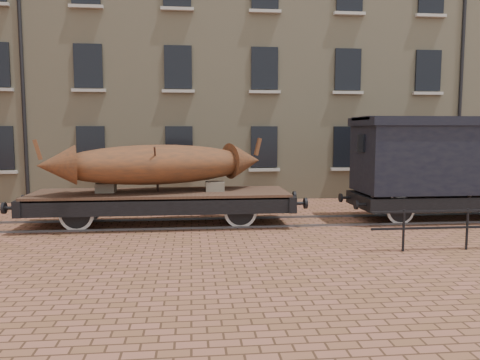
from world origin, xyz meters
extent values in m
plane|color=brown|center=(0.00, 0.00, 0.00)|extent=(90.00, 90.00, 0.00)
cube|color=tan|center=(3.00, 10.00, 7.00)|extent=(40.00, 10.00, 14.00)
cube|color=#ADAAA1|center=(-9.50, 4.90, 1.25)|extent=(1.30, 0.18, 0.12)
cube|color=black|center=(-6.00, 4.96, 2.20)|extent=(1.10, 0.12, 1.70)
cube|color=#ADAAA1|center=(-6.00, 4.90, 1.25)|extent=(1.30, 0.18, 0.12)
cube|color=black|center=(-2.50, 4.96, 2.20)|extent=(1.10, 0.12, 1.70)
cube|color=#ADAAA1|center=(-2.50, 4.90, 1.25)|extent=(1.30, 0.18, 0.12)
cube|color=black|center=(1.00, 4.96, 2.20)|extent=(1.10, 0.12, 1.70)
cube|color=#ADAAA1|center=(1.00, 4.90, 1.25)|extent=(1.30, 0.18, 0.12)
cube|color=black|center=(4.50, 4.96, 2.20)|extent=(1.10, 0.12, 1.70)
cube|color=#ADAAA1|center=(4.50, 4.90, 1.25)|extent=(1.30, 0.18, 0.12)
cube|color=black|center=(8.00, 4.96, 2.20)|extent=(1.10, 0.12, 1.70)
cube|color=#ADAAA1|center=(8.00, 4.90, 1.25)|extent=(1.30, 0.18, 0.12)
cube|color=black|center=(-6.00, 4.96, 5.40)|extent=(1.10, 0.12, 1.70)
cube|color=#ADAAA1|center=(-6.00, 4.90, 4.45)|extent=(1.30, 0.18, 0.12)
cube|color=black|center=(-2.50, 4.96, 5.40)|extent=(1.10, 0.12, 1.70)
cube|color=#ADAAA1|center=(-2.50, 4.90, 4.45)|extent=(1.30, 0.18, 0.12)
cube|color=black|center=(1.00, 4.96, 5.40)|extent=(1.10, 0.12, 1.70)
cube|color=#ADAAA1|center=(1.00, 4.90, 4.45)|extent=(1.30, 0.18, 0.12)
cube|color=black|center=(4.50, 4.96, 5.40)|extent=(1.10, 0.12, 1.70)
cube|color=#ADAAA1|center=(4.50, 4.90, 4.45)|extent=(1.30, 0.18, 0.12)
cube|color=black|center=(8.00, 4.96, 5.40)|extent=(1.10, 0.12, 1.70)
cube|color=#ADAAA1|center=(8.00, 4.90, 4.45)|extent=(1.30, 0.18, 0.12)
cube|color=#ADAAA1|center=(-6.00, 4.90, 7.65)|extent=(1.30, 0.18, 0.12)
cube|color=#ADAAA1|center=(-2.50, 4.90, 7.65)|extent=(1.30, 0.18, 0.12)
cube|color=#ADAAA1|center=(1.00, 4.90, 7.65)|extent=(1.30, 0.18, 0.12)
cube|color=#ADAAA1|center=(4.50, 4.90, 7.65)|extent=(1.30, 0.18, 0.12)
cube|color=#ADAAA1|center=(8.00, 4.90, 7.65)|extent=(1.30, 0.18, 0.12)
cylinder|color=black|center=(-8.50, 4.95, 7.00)|extent=(0.14, 0.14, 14.00)
cylinder|color=black|center=(9.50, 4.95, 7.00)|extent=(0.14, 0.14, 14.00)
cube|color=#59595E|center=(0.00, -0.72, 0.03)|extent=(30.00, 0.08, 0.06)
cube|color=#59595E|center=(0.00, 0.72, 0.03)|extent=(30.00, 0.08, 0.06)
cylinder|color=black|center=(3.00, -3.80, 0.50)|extent=(0.06, 0.06, 1.00)
cylinder|color=black|center=(4.60, -3.80, 0.50)|extent=(0.06, 0.06, 1.00)
cube|color=brown|center=(-2.93, 0.00, 0.96)|extent=(7.67, 2.25, 0.12)
cube|color=black|center=(-2.93, -1.04, 0.72)|extent=(7.67, 0.16, 0.46)
cube|color=black|center=(-2.93, 1.04, 0.72)|extent=(7.67, 0.16, 0.46)
cube|color=black|center=(-6.77, 0.00, 0.72)|extent=(0.23, 2.35, 0.46)
cylinder|color=black|center=(-7.05, -0.77, 0.72)|extent=(0.36, 0.10, 0.10)
cylinder|color=black|center=(-7.23, -0.77, 0.72)|extent=(0.08, 0.33, 0.33)
cylinder|color=black|center=(-7.05, 0.77, 0.72)|extent=(0.36, 0.10, 0.10)
cylinder|color=black|center=(-7.23, 0.77, 0.72)|extent=(0.08, 0.33, 0.33)
cube|color=black|center=(0.90, 0.00, 0.72)|extent=(0.23, 2.35, 0.46)
cylinder|color=black|center=(1.19, -0.77, 0.72)|extent=(0.36, 0.10, 0.10)
cylinder|color=black|center=(1.37, -0.77, 0.72)|extent=(0.08, 0.33, 0.33)
cylinder|color=black|center=(1.19, 0.77, 0.72)|extent=(0.36, 0.10, 0.10)
cylinder|color=black|center=(1.37, 0.77, 0.72)|extent=(0.08, 0.33, 0.33)
cylinder|color=black|center=(-5.28, 0.00, 0.49)|extent=(0.10, 1.94, 0.10)
cylinder|color=silver|center=(-5.28, -0.72, 0.49)|extent=(0.98, 0.07, 0.98)
cylinder|color=black|center=(-5.28, -0.72, 0.49)|extent=(0.81, 0.10, 0.81)
cube|color=black|center=(-5.28, -0.84, 0.74)|extent=(0.92, 0.08, 0.10)
cylinder|color=silver|center=(-5.28, 0.72, 0.49)|extent=(0.98, 0.07, 0.98)
cylinder|color=black|center=(-5.28, 0.72, 0.49)|extent=(0.81, 0.10, 0.81)
cube|color=black|center=(-5.28, 0.84, 0.74)|extent=(0.92, 0.08, 0.10)
cylinder|color=black|center=(-0.58, 0.00, 0.49)|extent=(0.10, 1.94, 0.10)
cylinder|color=silver|center=(-0.58, -0.72, 0.49)|extent=(0.98, 0.07, 0.98)
cylinder|color=black|center=(-0.58, -0.72, 0.49)|extent=(0.81, 0.10, 0.81)
cube|color=black|center=(-0.58, -0.84, 0.74)|extent=(0.92, 0.08, 0.10)
cylinder|color=silver|center=(-0.58, 0.72, 0.49)|extent=(0.98, 0.07, 0.98)
cylinder|color=black|center=(-0.58, 0.72, 0.49)|extent=(0.81, 0.10, 0.81)
cube|color=black|center=(-0.58, 0.84, 0.74)|extent=(0.92, 0.08, 0.10)
cube|color=black|center=(-2.93, 0.00, 0.56)|extent=(4.09, 0.06, 0.06)
cube|color=#7C6F5D|center=(-4.57, 0.00, 1.17)|extent=(0.56, 0.51, 0.29)
cube|color=#7C6F5D|center=(-1.29, 0.00, 1.17)|extent=(0.56, 0.51, 0.29)
ellipsoid|color=brown|center=(-3.03, 0.00, 1.85)|extent=(6.27, 3.38, 1.20)
cone|color=brown|center=(-5.77, -0.75, 1.90)|extent=(1.30, 1.37, 1.14)
cube|color=brown|center=(-6.22, -0.88, 2.35)|extent=(0.26, 0.18, 0.58)
cone|color=brown|center=(-0.29, 0.75, 1.90)|extent=(1.30, 1.37, 1.14)
cube|color=brown|center=(0.16, 0.88, 2.35)|extent=(0.26, 0.18, 0.58)
cylinder|color=#3A271F|center=(-3.03, -0.49, 1.72)|extent=(0.05, 1.02, 1.43)
cylinder|color=#3A271F|center=(-3.03, 0.49, 1.72)|extent=(0.05, 1.02, 1.43)
cube|color=black|center=(6.09, -1.01, 0.64)|extent=(5.49, 0.15, 0.41)
cube|color=black|center=(6.09, 1.01, 0.64)|extent=(5.49, 0.15, 0.41)
cube|color=black|center=(3.34, 0.00, 0.64)|extent=(0.20, 2.20, 0.41)
cylinder|color=black|center=(2.93, -0.73, 0.64)|extent=(0.07, 0.29, 0.29)
cylinder|color=black|center=(2.93, 0.73, 0.64)|extent=(0.07, 0.29, 0.29)
cylinder|color=black|center=(4.35, 0.00, 0.44)|extent=(0.09, 1.74, 0.09)
cylinder|color=silver|center=(4.35, -0.72, 0.44)|extent=(0.88, 0.06, 0.88)
cylinder|color=black|center=(4.35, -0.72, 0.44)|extent=(0.72, 0.09, 0.72)
cylinder|color=silver|center=(4.35, 0.72, 0.44)|extent=(0.88, 0.06, 0.88)
cylinder|color=black|center=(4.35, 0.72, 0.44)|extent=(0.72, 0.09, 0.72)
cylinder|color=silver|center=(7.83, 0.72, 0.44)|extent=(0.88, 0.06, 0.88)
cylinder|color=black|center=(7.83, 0.72, 0.44)|extent=(0.72, 0.09, 0.72)
cube|color=black|center=(6.09, 0.00, 1.97)|extent=(5.49, 2.20, 2.11)
cube|color=black|center=(6.09, 0.00, 3.15)|extent=(5.66, 2.33, 0.26)
cube|color=black|center=(6.09, 0.00, 3.25)|extent=(5.66, 1.56, 0.11)
cube|color=black|center=(3.32, 0.00, 2.47)|extent=(0.07, 0.55, 0.55)
camera|label=1|loc=(-1.99, -14.26, 2.86)|focal=35.00mm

